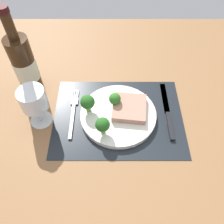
{
  "coord_description": "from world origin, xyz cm",
  "views": [
    {
      "loc": [
        -1.94,
        -42.52,
        59.66
      ],
      "look_at": [
        -2.06,
        0.41,
        1.9
      ],
      "focal_mm": 37.15,
      "sensor_mm": 36.0,
      "label": 1
    }
  ],
  "objects_px": {
    "steak": "(130,108)",
    "plate": "(119,115)",
    "fork": "(73,112)",
    "wine_glass": "(34,101)",
    "wine_bottle": "(25,65)",
    "knife": "(168,114)"
  },
  "relations": [
    {
      "from": "knife",
      "to": "wine_glass",
      "type": "xyz_separation_m",
      "value": [
        -0.4,
        -0.02,
        0.09
      ]
    },
    {
      "from": "knife",
      "to": "wine_bottle",
      "type": "relative_size",
      "value": 0.77
    },
    {
      "from": "steak",
      "to": "fork",
      "type": "xyz_separation_m",
      "value": [
        -0.18,
        0.0,
        -0.02
      ]
    },
    {
      "from": "plate",
      "to": "wine_glass",
      "type": "height_order",
      "value": "wine_glass"
    },
    {
      "from": "fork",
      "to": "plate",
      "type": "bearing_deg",
      "value": -4.98
    },
    {
      "from": "steak",
      "to": "plate",
      "type": "bearing_deg",
      "value": -160.41
    },
    {
      "from": "plate",
      "to": "steak",
      "type": "bearing_deg",
      "value": 19.59
    },
    {
      "from": "wine_glass",
      "to": "steak",
      "type": "bearing_deg",
      "value": 5.22
    },
    {
      "from": "wine_bottle",
      "to": "plate",
      "type": "bearing_deg",
      "value": -22.43
    },
    {
      "from": "fork",
      "to": "steak",
      "type": "bearing_deg",
      "value": 0.07
    },
    {
      "from": "plate",
      "to": "wine_bottle",
      "type": "height_order",
      "value": "wine_bottle"
    },
    {
      "from": "wine_glass",
      "to": "wine_bottle",
      "type": "bearing_deg",
      "value": 111.0
    },
    {
      "from": "plate",
      "to": "steak",
      "type": "distance_m",
      "value": 0.04
    },
    {
      "from": "plate",
      "to": "wine_glass",
      "type": "distance_m",
      "value": 0.25
    },
    {
      "from": "plate",
      "to": "fork",
      "type": "distance_m",
      "value": 0.14
    },
    {
      "from": "fork",
      "to": "wine_bottle",
      "type": "xyz_separation_m",
      "value": [
        -0.15,
        0.11,
        0.1
      ]
    },
    {
      "from": "fork",
      "to": "wine_glass",
      "type": "distance_m",
      "value": 0.13
    },
    {
      "from": "steak",
      "to": "knife",
      "type": "height_order",
      "value": "steak"
    },
    {
      "from": "plate",
      "to": "steak",
      "type": "xyz_separation_m",
      "value": [
        0.03,
        0.01,
        0.02
      ]
    },
    {
      "from": "plate",
      "to": "wine_bottle",
      "type": "relative_size",
      "value": 0.8
    },
    {
      "from": "steak",
      "to": "wine_bottle",
      "type": "bearing_deg",
      "value": 161.69
    },
    {
      "from": "steak",
      "to": "knife",
      "type": "relative_size",
      "value": 0.45
    }
  ]
}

